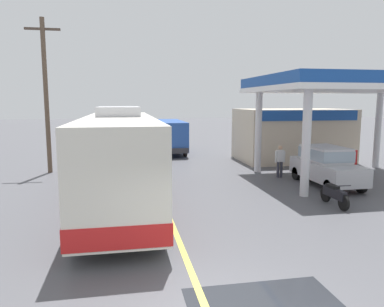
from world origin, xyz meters
name	(u,v)px	position (x,y,z in m)	size (l,w,h in m)	color
ground	(145,157)	(0.00, 20.00, 0.00)	(120.00, 120.00, 0.00)	#4C4C51
lane_divider_stripe	(151,170)	(0.00, 15.00, 0.00)	(0.16, 50.00, 0.01)	#D8CC4C
coach_bus_main	(120,160)	(-1.63, 7.92, 1.72)	(2.60, 11.04, 3.69)	silver
gas_station_roadside	(307,123)	(9.53, 14.78, 2.63)	(9.10, 11.95, 5.10)	#194799
car_at_pump	(326,164)	(7.75, 9.53, 1.01)	(1.70, 4.20, 1.82)	#B2B2B7
minibus_opposing_lane	(169,134)	(1.94, 21.79, 1.47)	(2.04, 6.13, 2.44)	#264C9E
motorcycle_parked_forecourt	(334,194)	(6.23, 6.33, 0.44)	(0.55, 1.80, 0.92)	black
pedestrian_near_pump	(280,159)	(6.41, 11.63, 0.93)	(0.55, 0.22, 1.66)	#33333F
car_trailing_behind_bus	(119,137)	(-1.86, 24.83, 1.01)	(1.70, 4.20, 1.82)	maroon
utility_pole_roadside	(46,94)	(-5.52, 15.19, 4.31)	(1.80, 0.24, 8.26)	brown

